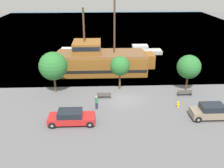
{
  "coord_description": "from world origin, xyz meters",
  "views": [
    {
      "loc": [
        -2.68,
        -27.74,
        14.17
      ],
      "look_at": [
        -1.42,
        2.0,
        1.2
      ],
      "focal_mm": 40.0,
      "sensor_mm": 36.0,
      "label": 1
    }
  ],
  "objects": [
    {
      "name": "bench_promenade_east",
      "position": [
        -2.49,
        0.27,
        0.44
      ],
      "size": [
        1.71,
        0.45,
        0.85
      ],
      "color": "#4C4742",
      "rests_on": "ground_plane"
    },
    {
      "name": "pirate_ship",
      "position": [
        -2.92,
        9.62,
        1.91
      ],
      "size": [
        15.34,
        5.43,
        11.18
      ],
      "color": "brown",
      "rests_on": "water_surface"
    },
    {
      "name": "parked_car_curb_mid",
      "position": [
        -5.94,
        -5.38,
        0.75
      ],
      "size": [
        4.79,
        1.95,
        1.5
      ],
      "color": "#B21E1E",
      "rests_on": "ground_plane"
    },
    {
      "name": "parked_car_curb_front",
      "position": [
        9.06,
        -4.92,
        0.81
      ],
      "size": [
        4.62,
        1.88,
        1.64
      ],
      "color": "#7F705B",
      "rests_on": "ground_plane"
    },
    {
      "name": "tree_row_east",
      "position": [
        -8.88,
        2.47,
        3.61
      ],
      "size": [
        3.64,
        3.64,
        5.44
      ],
      "color": "brown",
      "rests_on": "ground_plane"
    },
    {
      "name": "moored_boat_dockside",
      "position": [
        5.22,
        19.61,
        0.62
      ],
      "size": [
        7.46,
        2.26,
        1.71
      ],
      "color": "#B7B2A8",
      "rests_on": "water_surface"
    },
    {
      "name": "water_surface",
      "position": [
        0.0,
        44.0,
        0.0
      ],
      "size": [
        80.0,
        80.0,
        0.0
      ],
      "primitive_type": "plane",
      "color": "#38667F",
      "rests_on": "ground"
    },
    {
      "name": "tree_row_midwest",
      "position": [
        8.61,
        2.41,
        3.27
      ],
      "size": [
        3.1,
        3.1,
        4.83
      ],
      "color": "brown",
      "rests_on": "ground_plane"
    },
    {
      "name": "pedestrian_walking_near",
      "position": [
        -3.39,
        -2.33,
        0.83
      ],
      "size": [
        0.32,
        0.32,
        1.64
      ],
      "color": "#232838",
      "rests_on": "ground_plane"
    },
    {
      "name": "bench_promenade_west",
      "position": [
        7.82,
        0.55,
        0.44
      ],
      "size": [
        1.8,
        0.45,
        0.85
      ],
      "color": "#4C4742",
      "rests_on": "ground_plane"
    },
    {
      "name": "fire_hydrant",
      "position": [
        6.13,
        -2.35,
        0.41
      ],
      "size": [
        0.42,
        0.25,
        0.76
      ],
      "color": "yellow",
      "rests_on": "ground_plane"
    },
    {
      "name": "ground_plane",
      "position": [
        0.0,
        0.0,
        0.0
      ],
      "size": [
        160.0,
        160.0,
        0.0
      ],
      "primitive_type": "plane",
      "color": "#5B5B5E"
    },
    {
      "name": "moored_boat_outer",
      "position": [
        -8.77,
        17.15,
        0.7
      ],
      "size": [
        5.36,
        2.5,
        1.89
      ],
      "color": "#2D333D",
      "rests_on": "water_surface"
    },
    {
      "name": "tree_row_mideast",
      "position": [
        -0.33,
        3.07,
        3.29
      ],
      "size": [
        2.6,
        2.6,
        4.61
      ],
      "color": "brown",
      "rests_on": "ground_plane"
    }
  ]
}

